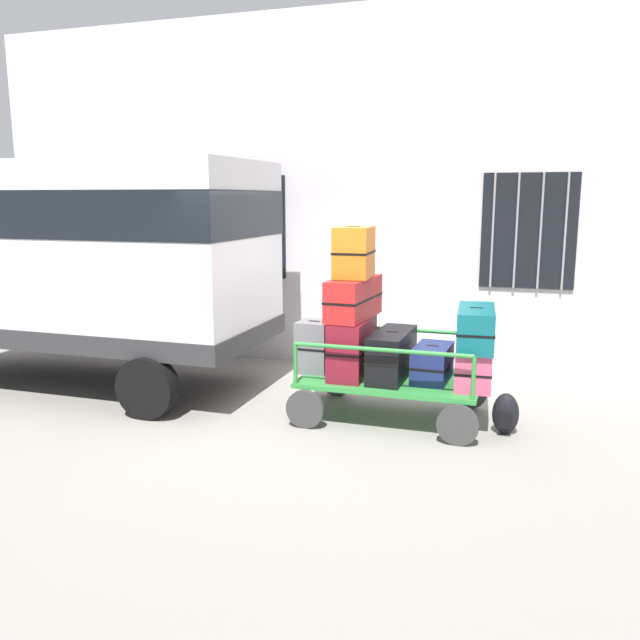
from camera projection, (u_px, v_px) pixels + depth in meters
name	position (u px, v px, depth m)	size (l,w,h in m)	color
ground_plane	(316.00, 413.00, 7.47)	(40.00, 40.00, 0.00)	gray
building_wall	(368.00, 193.00, 9.20)	(12.00, 0.38, 5.00)	silver
van	(85.00, 251.00, 8.36)	(4.69, 2.15, 2.86)	silver
luggage_cart	(391.00, 385.00, 7.22)	(2.03, 1.27, 0.47)	#2D8438
cart_railing	(392.00, 345.00, 7.14)	(1.91, 1.13, 0.46)	#2D8438
suitcase_left_bottom	(314.00, 346.00, 7.40)	(0.39, 0.39, 0.59)	slate
suitcase_midleft_bottom	(352.00, 347.00, 7.27)	(0.39, 0.92, 0.64)	maroon
suitcase_midleft_middle	(354.00, 298.00, 7.20)	(0.44, 1.01, 0.45)	#B21E1E
suitcase_midleft_top	(354.00, 252.00, 7.10)	(0.42, 0.58, 0.56)	orange
suitcase_center_bottom	(392.00, 354.00, 7.17)	(0.40, 0.99, 0.52)	black
suitcase_midright_bottom	(432.00, 363.00, 7.06)	(0.40, 0.68, 0.39)	navy
suitcase_right_bottom	(474.00, 367.00, 6.87)	(0.42, 0.79, 0.41)	#CC4C72
suitcase_right_middle	(476.00, 328.00, 6.83)	(0.45, 0.97, 0.43)	#0F5960
backpack	(505.00, 414.00, 6.75)	(0.27, 0.22, 0.44)	black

